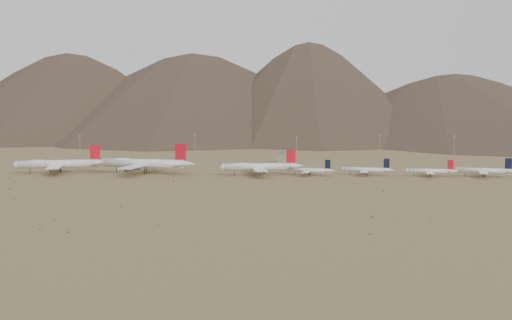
{
  "coord_description": "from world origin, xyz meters",
  "views": [
    {
      "loc": [
        30.39,
        -411.89,
        53.18
      ],
      "look_at": [
        10.19,
        30.0,
        11.13
      ],
      "focal_mm": 40.0,
      "sensor_mm": 36.0,
      "label": 1
    }
  ],
  "objects_px": {
    "widebody_east": "(259,167)",
    "narrowbody_a": "(310,170)",
    "widebody_west": "(59,164)",
    "widebody_centre": "(144,163)",
    "control_tower": "(281,157)",
    "narrowbody_b": "(367,170)"
  },
  "relations": [
    {
      "from": "widebody_west",
      "to": "widebody_centre",
      "type": "distance_m",
      "value": 68.36
    },
    {
      "from": "widebody_centre",
      "to": "narrowbody_a",
      "type": "bearing_deg",
      "value": 8.52
    },
    {
      "from": "widebody_west",
      "to": "narrowbody_b",
      "type": "height_order",
      "value": "widebody_west"
    },
    {
      "from": "widebody_centre",
      "to": "narrowbody_a",
      "type": "height_order",
      "value": "widebody_centre"
    },
    {
      "from": "widebody_west",
      "to": "narrowbody_b",
      "type": "bearing_deg",
      "value": -15.87
    },
    {
      "from": "widebody_east",
      "to": "narrowbody_b",
      "type": "xyz_separation_m",
      "value": [
        82.71,
        3.19,
        -2.34
      ]
    },
    {
      "from": "widebody_west",
      "to": "widebody_east",
      "type": "relative_size",
      "value": 1.11
    },
    {
      "from": "widebody_east",
      "to": "narrowbody_a",
      "type": "bearing_deg",
      "value": -9.36
    },
    {
      "from": "widebody_east",
      "to": "narrowbody_b",
      "type": "bearing_deg",
      "value": -7.63
    },
    {
      "from": "widebody_centre",
      "to": "widebody_east",
      "type": "xyz_separation_m",
      "value": [
        90.9,
        -6.24,
        -1.57
      ]
    },
    {
      "from": "widebody_east",
      "to": "narrowbody_b",
      "type": "height_order",
      "value": "widebody_east"
    },
    {
      "from": "narrowbody_a",
      "to": "widebody_west",
      "type": "bearing_deg",
      "value": -167.49
    },
    {
      "from": "widebody_east",
      "to": "narrowbody_a",
      "type": "distance_m",
      "value": 39.01
    },
    {
      "from": "widebody_centre",
      "to": "widebody_east",
      "type": "bearing_deg",
      "value": 7.2
    },
    {
      "from": "widebody_east",
      "to": "control_tower",
      "type": "height_order",
      "value": "widebody_east"
    },
    {
      "from": "widebody_west",
      "to": "control_tower",
      "type": "distance_m",
      "value": 198.21
    },
    {
      "from": "narrowbody_a",
      "to": "control_tower",
      "type": "relative_size",
      "value": 3.11
    },
    {
      "from": "control_tower",
      "to": "widebody_centre",
      "type": "bearing_deg",
      "value": -139.75
    },
    {
      "from": "widebody_east",
      "to": "narrowbody_a",
      "type": "height_order",
      "value": "widebody_east"
    },
    {
      "from": "widebody_centre",
      "to": "narrowbody_b",
      "type": "relative_size",
      "value": 1.99
    },
    {
      "from": "widebody_west",
      "to": "narrowbody_a",
      "type": "bearing_deg",
      "value": -16.88
    },
    {
      "from": "narrowbody_b",
      "to": "control_tower",
      "type": "distance_m",
      "value": 115.0
    }
  ]
}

